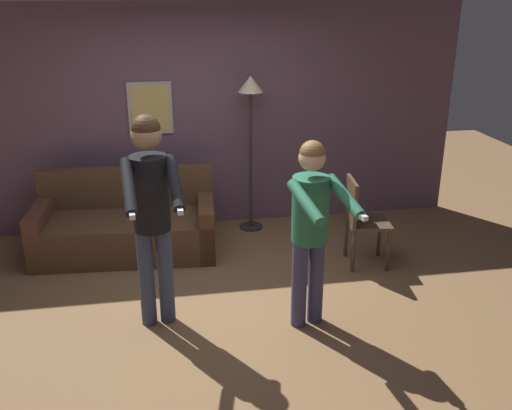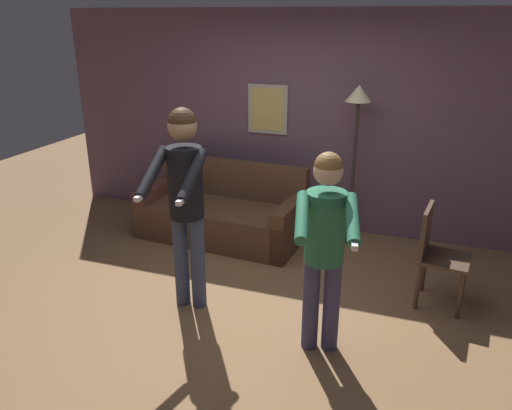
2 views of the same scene
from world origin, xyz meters
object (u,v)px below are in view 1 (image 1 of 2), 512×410
object	(u,v)px
torchiere_lamp	(251,108)
person_standing_right	(311,219)
person_standing_left	(151,202)
couch	(126,228)
dining_chair_distant	(360,217)

from	to	relation	value
torchiere_lamp	person_standing_right	distance (m)	2.23
torchiere_lamp	person_standing_left	world-z (taller)	person_standing_left
couch	person_standing_left	bearing A→B (deg)	-78.04
torchiere_lamp	person_standing_right	world-z (taller)	torchiere_lamp
person_standing_left	dining_chair_distant	bearing A→B (deg)	21.04
couch	dining_chair_distant	size ratio (longest dim) A/B	2.10
couch	torchiere_lamp	xyz separation A→B (m)	(1.45, 0.43, 1.18)
dining_chair_distant	person_standing_right	bearing A→B (deg)	-128.32
person_standing_left	torchiere_lamp	bearing A→B (deg)	59.86
couch	person_standing_left	xyz separation A→B (m)	(0.32, -1.51, 0.84)
torchiere_lamp	dining_chair_distant	size ratio (longest dim) A/B	1.95
person_standing_right	dining_chair_distant	xyz separation A→B (m)	(0.81, 1.03, -0.44)
couch	person_standing_left	world-z (taller)	person_standing_left
person_standing_left	dining_chair_distant	distance (m)	2.30
torchiere_lamp	dining_chair_distant	bearing A→B (deg)	-50.35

